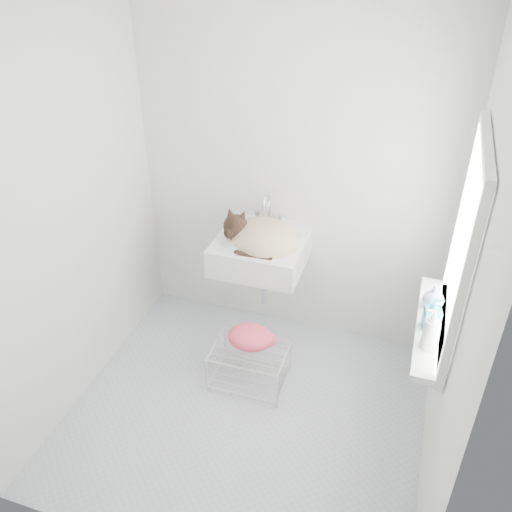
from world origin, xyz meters
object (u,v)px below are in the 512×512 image
(cat, at_px, (261,237))
(bottle_a, at_px, (428,347))
(sink, at_px, (260,240))
(wire_rack, at_px, (249,365))
(bottle_c, at_px, (431,307))
(bottle_b, at_px, (430,328))

(cat, bearing_deg, bottle_a, -20.40)
(sink, height_order, bottle_a, sink)
(wire_rack, relative_size, bottle_c, 3.21)
(sink, relative_size, bottle_a, 3.03)
(bottle_b, bearing_deg, bottle_a, -90.00)
(wire_rack, distance_m, bottle_a, 1.31)
(cat, distance_m, wire_rack, 0.87)
(wire_rack, bearing_deg, cat, 98.63)
(bottle_a, bearing_deg, cat, 147.38)
(bottle_c, bearing_deg, cat, 161.67)
(bottle_b, distance_m, bottle_c, 0.19)
(sink, xyz_separation_m, bottle_b, (1.15, -0.58, 0.00))
(sink, height_order, wire_rack, sink)
(wire_rack, relative_size, bottle_a, 2.41)
(sink, height_order, bottle_c, sink)
(cat, relative_size, bottle_b, 2.79)
(wire_rack, relative_size, bottle_b, 2.52)
(bottle_a, height_order, bottle_b, bottle_a)
(bottle_c, bearing_deg, bottle_a, -90.00)
(bottle_a, xyz_separation_m, bottle_b, (0.00, 0.16, 0.00))
(cat, distance_m, bottle_b, 1.27)
(bottle_a, relative_size, bottle_c, 1.34)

